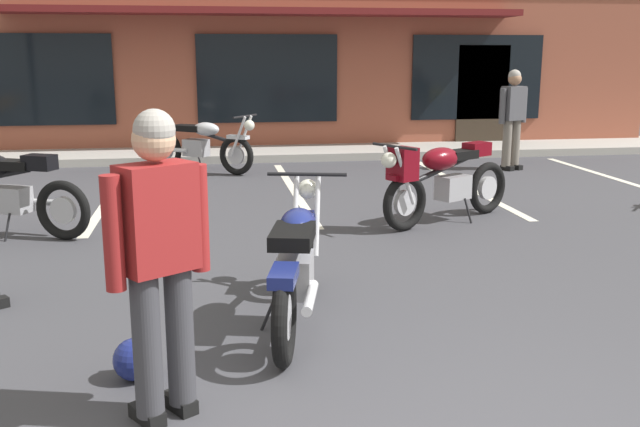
# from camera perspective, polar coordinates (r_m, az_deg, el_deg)

# --- Properties ---
(ground_plane) EXTENTS (80.00, 80.00, 0.00)m
(ground_plane) POSITION_cam_1_polar(r_m,az_deg,el_deg) (6.61, 1.99, -4.46)
(ground_plane) COLOR #3D3D42
(sidewalk_kerb) EXTENTS (22.00, 1.80, 0.14)m
(sidewalk_kerb) POSITION_cam_1_polar(r_m,az_deg,el_deg) (13.93, -3.89, 4.87)
(sidewalk_kerb) COLOR #A8A59E
(sidewalk_kerb) RESTS_ON ground_plane
(brick_storefront_building) EXTENTS (16.15, 6.99, 3.50)m
(brick_storefront_building) POSITION_cam_1_polar(r_m,az_deg,el_deg) (17.41, -5.06, 11.95)
(brick_storefront_building) COLOR brown
(brick_storefront_building) RESTS_ON ground_plane
(painted_stall_lines) EXTENTS (10.40, 4.80, 0.01)m
(painted_stall_lines) POSITION_cam_1_polar(r_m,az_deg,el_deg) (10.40, -2.11, 1.87)
(painted_stall_lines) COLOR silver
(painted_stall_lines) RESTS_ON ground_plane
(motorcycle_foreground_classic) EXTENTS (0.81, 2.08, 0.98)m
(motorcycle_foreground_classic) POSITION_cam_1_polar(r_m,az_deg,el_deg) (5.21, -1.86, -3.87)
(motorcycle_foreground_classic) COLOR black
(motorcycle_foreground_classic) RESTS_ON ground_plane
(motorcycle_red_sportbike) EXTENTS (1.80, 1.46, 0.98)m
(motorcycle_red_sportbike) POSITION_cam_1_polar(r_m,az_deg,el_deg) (12.12, -9.43, 5.44)
(motorcycle_red_sportbike) COLOR black
(motorcycle_red_sportbike) RESTS_ON ground_plane
(motorcycle_silver_naked) EXTENTS (1.89, 1.30, 0.98)m
(motorcycle_silver_naked) POSITION_cam_1_polar(r_m,az_deg,el_deg) (8.41, 9.67, 2.76)
(motorcycle_silver_naked) COLOR black
(motorcycle_silver_naked) RESTS_ON ground_plane
(person_in_shorts_foreground) EXTENTS (0.59, 0.38, 1.68)m
(person_in_shorts_foreground) POSITION_cam_1_polar(r_m,az_deg,el_deg) (12.58, 15.06, 7.68)
(person_in_shorts_foreground) COLOR black
(person_in_shorts_foreground) RESTS_ON ground_plane
(person_by_back_row) EXTENTS (0.55, 0.43, 1.68)m
(person_by_back_row) POSITION_cam_1_polar(r_m,az_deg,el_deg) (3.80, -12.64, -2.82)
(person_by_back_row) COLOR black
(person_by_back_row) RESTS_ON ground_plane
(helmet_on_pavement) EXTENTS (0.26, 0.26, 0.26)m
(helmet_on_pavement) POSITION_cam_1_polar(r_m,az_deg,el_deg) (4.58, -14.50, -11.13)
(helmet_on_pavement) COLOR navy
(helmet_on_pavement) RESTS_ON ground_plane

